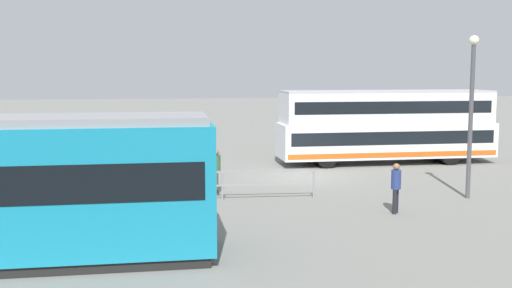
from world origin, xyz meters
TOP-DOWN VIEW (x-y plane):
  - ground_plane at (0.00, 0.00)m, footprint 160.00×160.00m
  - double_decker_bus at (-5.21, -3.33)m, footprint 10.98×2.70m
  - pedestrian_near_railing at (4.02, 3.39)m, footprint 0.33×0.36m
  - pedestrian_crossing at (-1.55, 7.31)m, footprint 0.45×0.45m
  - pedestrian_railing at (3.90, 4.42)m, footprint 6.78×0.41m
  - info_sign at (7.90, 4.28)m, footprint 1.04×0.16m
  - street_lamp at (-5.11, 5.40)m, footprint 0.36×0.36m

SIDE VIEW (x-z plane):
  - ground_plane at x=0.00m, z-range 0.00..0.00m
  - pedestrian_railing at x=3.90m, z-range 0.19..1.27m
  - pedestrian_crossing at x=-1.55m, z-range 0.13..1.79m
  - pedestrian_near_railing at x=4.02m, z-range 0.14..1.90m
  - info_sign at x=7.90m, z-range 0.45..2.81m
  - double_decker_bus at x=-5.21m, z-range 0.05..3.75m
  - street_lamp at x=-5.11m, z-range 0.56..6.50m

